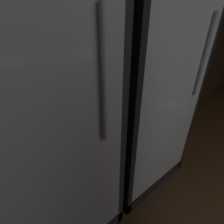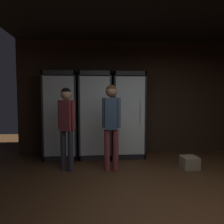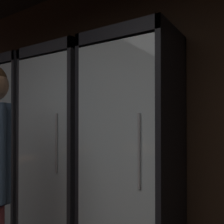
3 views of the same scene
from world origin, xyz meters
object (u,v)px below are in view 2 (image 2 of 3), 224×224
cooler_center (128,116)px  wine_crate_floor (189,162)px  cooler_far_left (61,116)px  cooler_left (95,116)px  shopper_far (111,118)px  shopper_near (66,120)px

cooler_center → wine_crate_floor: size_ratio=6.30×
cooler_center → cooler_far_left: bearing=179.9°
cooler_left → cooler_center: size_ratio=1.00×
cooler_far_left → shopper_far: bearing=-41.8°
shopper_near → wine_crate_floor: shopper_near is taller
cooler_left → shopper_far: 1.02m
shopper_near → shopper_far: 0.85m
cooler_far_left → cooler_center: bearing=-0.1°
cooler_far_left → shopper_near: size_ratio=1.25×
cooler_left → shopper_near: (-0.54, -0.90, 0.01)m
cooler_center → shopper_near: bearing=-145.8°
cooler_far_left → cooler_left: size_ratio=1.00×
cooler_center → shopper_near: cooler_center is taller
shopper_near → shopper_far: shopper_far is taller
cooler_left → wine_crate_floor: (1.87, -0.97, -0.86)m
cooler_center → shopper_near: 1.60m
cooler_left → shopper_far: cooler_left is taller
cooler_left → shopper_far: size_ratio=1.21×
cooler_center → cooler_left: bearing=179.9°
wine_crate_floor → cooler_center: bearing=138.2°
cooler_left → cooler_center: bearing=-0.1°
cooler_left → shopper_far: (0.30, -0.97, 0.04)m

